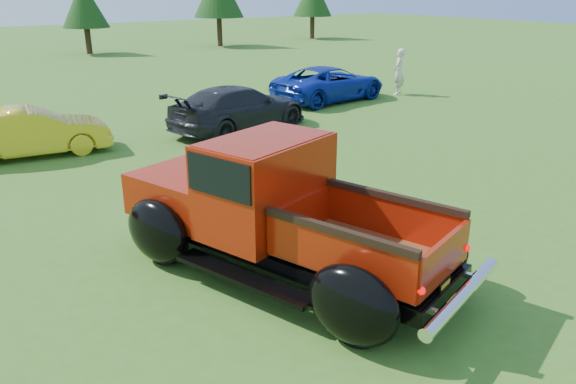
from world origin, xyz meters
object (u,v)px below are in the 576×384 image
object	(u,v)px
pickup_truck	(266,207)
show_car_blue	(330,83)
show_car_yellow	(32,132)
show_car_grey	(239,108)
spectator	(399,72)
tree_mid_right	(84,4)

from	to	relation	value
pickup_truck	show_car_blue	bearing A→B (deg)	29.32
show_car_yellow	show_car_blue	distance (m)	10.69
show_car_yellow	show_car_grey	xyz separation A→B (m)	(5.57, -0.65, 0.05)
pickup_truck	spectator	size ratio (longest dim) A/B	3.24
spectator	show_car_grey	bearing A→B (deg)	-22.38
tree_mid_right	pickup_truck	distance (m)	30.72
pickup_truck	show_car_blue	size ratio (longest dim) A/B	1.26
show_car_yellow	pickup_truck	bearing A→B (deg)	-161.80
tree_mid_right	show_car_grey	xyz separation A→B (m)	(-2.50, -22.34, -2.32)
tree_mid_right	show_car_yellow	xyz separation A→B (m)	(-8.07, -21.69, -2.37)
show_car_grey	show_car_blue	distance (m)	5.40
show_car_grey	spectator	bearing A→B (deg)	-92.32
pickup_truck	show_car_yellow	bearing A→B (deg)	83.32
tree_mid_right	pickup_truck	world-z (taller)	tree_mid_right
show_car_yellow	spectator	bearing A→B (deg)	-79.23
pickup_truck	tree_mid_right	bearing A→B (deg)	60.66
tree_mid_right	spectator	xyz separation A→B (m)	(5.50, -21.01, -2.09)
show_car_grey	pickup_truck	bearing A→B (deg)	140.03
show_car_blue	spectator	bearing A→B (deg)	-107.62
pickup_truck	spectator	xyz separation A→B (m)	(12.08, 8.92, -0.06)
spectator	pickup_truck	bearing A→B (deg)	4.65
show_car_yellow	show_car_grey	size ratio (longest dim) A/B	0.82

